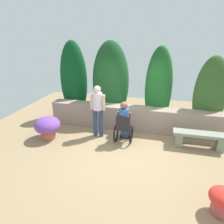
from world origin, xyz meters
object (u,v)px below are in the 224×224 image
person_standing_companion (98,108)px  flower_pot_purple_near (223,200)px  flower_pot_terracotta_by_wall (48,126)px  person_in_wheelchair (124,123)px  stone_bench (199,138)px

person_standing_companion → flower_pot_purple_near: (3.15, -2.39, -0.67)m
flower_pot_purple_near → flower_pot_terracotta_by_wall: bearing=158.5°
flower_pot_purple_near → flower_pot_terracotta_by_wall: 5.02m
person_in_wheelchair → flower_pot_purple_near: bearing=-52.5°
stone_bench → person_in_wheelchair: person_in_wheelchair is taller
person_in_wheelchair → person_standing_companion: bearing=161.6°
stone_bench → person_in_wheelchair: (-2.23, -0.16, 0.30)m
flower_pot_purple_near → stone_bench: bearing=91.1°
stone_bench → person_standing_companion: person_standing_companion is taller
stone_bench → flower_pot_terracotta_by_wall: flower_pot_terracotta_by_wall is taller
person_standing_companion → flower_pot_terracotta_by_wall: (-1.52, -0.55, -0.56)m
flower_pot_purple_near → flower_pot_terracotta_by_wall: size_ratio=0.67×
person_standing_companion → stone_bench: bearing=11.4°
person_in_wheelchair → person_standing_companion: person_standing_companion is taller
stone_bench → flower_pot_purple_near: (0.05, -2.39, -0.01)m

